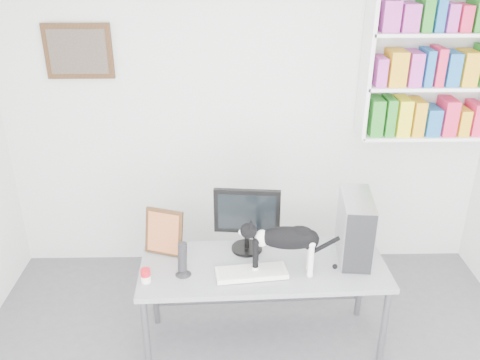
# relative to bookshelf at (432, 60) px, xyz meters

# --- Properties ---
(room) EXTENTS (4.01, 4.01, 2.70)m
(room) POSITION_rel_bookshelf_xyz_m (-1.40, -1.85, -0.50)
(room) COLOR #58585E
(room) RESTS_ON ground
(bookshelf) EXTENTS (1.03, 0.28, 1.24)m
(bookshelf) POSITION_rel_bookshelf_xyz_m (0.00, 0.00, 0.00)
(bookshelf) COLOR white
(bookshelf) RESTS_ON room
(wall_art) EXTENTS (0.52, 0.04, 0.42)m
(wall_art) POSITION_rel_bookshelf_xyz_m (-2.70, 0.12, 0.05)
(wall_art) COLOR #4A2E17
(wall_art) RESTS_ON room
(desk) EXTENTS (1.68, 0.71, 0.69)m
(desk) POSITION_rel_bookshelf_xyz_m (-1.32, -0.99, -1.51)
(desk) COLOR slate
(desk) RESTS_ON room
(monitor) EXTENTS (0.47, 0.26, 0.48)m
(monitor) POSITION_rel_bookshelf_xyz_m (-1.43, -0.80, -0.92)
(monitor) COLOR black
(monitor) RESTS_ON desk
(keyboard) EXTENTS (0.48, 0.23, 0.04)m
(keyboard) POSITION_rel_bookshelf_xyz_m (-1.41, -1.11, -1.14)
(keyboard) COLOR white
(keyboard) RESTS_ON desk
(pc_tower) EXTENTS (0.24, 0.46, 0.45)m
(pc_tower) POSITION_rel_bookshelf_xyz_m (-0.70, -0.89, -0.94)
(pc_tower) COLOR #ADADB2
(pc_tower) RESTS_ON desk
(speaker) EXTENTS (0.13, 0.13, 0.24)m
(speaker) POSITION_rel_bookshelf_xyz_m (-1.86, -1.09, -1.04)
(speaker) COLOR black
(speaker) RESTS_ON desk
(leaning_print) EXTENTS (0.29, 0.19, 0.34)m
(leaning_print) POSITION_rel_bookshelf_xyz_m (-2.00, -0.83, -0.99)
(leaning_print) COLOR #4A2E17
(leaning_print) RESTS_ON desk
(soup_can) EXTENTS (0.08, 0.08, 0.09)m
(soup_can) POSITION_rel_bookshelf_xyz_m (-2.09, -1.17, -1.11)
(soup_can) COLOR red
(soup_can) RESTS_ON desk
(cat) EXTENTS (0.59, 0.20, 0.35)m
(cat) POSITION_rel_bookshelf_xyz_m (-1.19, -1.08, -0.98)
(cat) COLOR black
(cat) RESTS_ON desk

